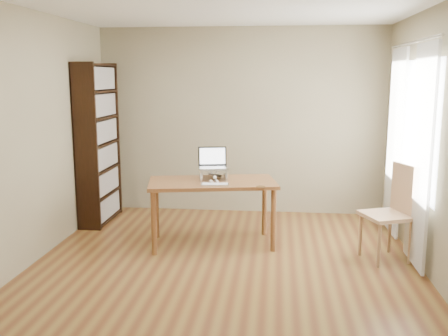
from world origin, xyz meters
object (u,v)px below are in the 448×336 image
at_px(desk, 212,189).
at_px(bookshelf, 98,144).
at_px(cat, 212,174).
at_px(chair, 394,209).
at_px(keyboard, 215,184).
at_px(laptop, 214,162).

bearing_deg(desk, bookshelf, 142.78).
distance_m(cat, chair, 2.04).
height_order(desk, keyboard, keyboard).
distance_m(bookshelf, cat, 1.76).
bearing_deg(bookshelf, laptop, -22.05).
bearing_deg(keyboard, desk, 99.25).
height_order(bookshelf, keyboard, bookshelf).
height_order(keyboard, chair, chair).
distance_m(desk, chair, 1.99).
bearing_deg(cat, keyboard, -98.14).
xyz_separation_m(desk, cat, (-0.02, 0.11, 0.15)).
distance_m(laptop, chair, 2.05).
bearing_deg(keyboard, cat, 98.01).
bearing_deg(cat, bookshelf, 135.35).
bearing_deg(desk, keyboard, -86.51).
bearing_deg(desk, chair, -19.77).
bearing_deg(chair, laptop, 145.87).
height_order(bookshelf, cat, bookshelf).
xyz_separation_m(bookshelf, keyboard, (1.68, -1.01, -0.29)).
bearing_deg(cat, laptop, 30.53).
xyz_separation_m(laptop, chair, (1.96, -0.44, -0.39)).
xyz_separation_m(desk, laptop, (-0.00, 0.14, 0.29)).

